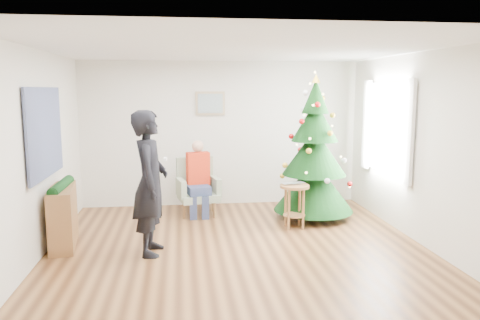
{
  "coord_description": "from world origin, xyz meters",
  "views": [
    {
      "loc": [
        -0.73,
        -5.94,
        2.1
      ],
      "look_at": [
        0.1,
        0.6,
        1.1
      ],
      "focal_mm": 35.0,
      "sensor_mm": 36.0,
      "label": 1
    }
  ],
  "objects": [
    {
      "name": "floor",
      "position": [
        0.0,
        0.0,
        0.0
      ],
      "size": [
        5.0,
        5.0,
        0.0
      ],
      "primitive_type": "plane",
      "color": "brown",
      "rests_on": "ground"
    },
    {
      "name": "ceiling",
      "position": [
        0.0,
        0.0,
        2.6
      ],
      "size": [
        5.0,
        5.0,
        0.0
      ],
      "primitive_type": "plane",
      "rotation": [
        3.14,
        0.0,
        0.0
      ],
      "color": "white",
      "rests_on": "wall_back"
    },
    {
      "name": "wall_back",
      "position": [
        0.0,
        2.5,
        1.3
      ],
      "size": [
        5.0,
        0.0,
        5.0
      ],
      "primitive_type": "plane",
      "rotation": [
        1.57,
        0.0,
        0.0
      ],
      "color": "silver",
      "rests_on": "floor"
    },
    {
      "name": "wall_front",
      "position": [
        0.0,
        -2.5,
        1.3
      ],
      "size": [
        5.0,
        0.0,
        5.0
      ],
      "primitive_type": "plane",
      "rotation": [
        -1.57,
        0.0,
        0.0
      ],
      "color": "silver",
      "rests_on": "floor"
    },
    {
      "name": "wall_left",
      "position": [
        -2.5,
        0.0,
        1.3
      ],
      "size": [
        0.0,
        5.0,
        5.0
      ],
      "primitive_type": "plane",
      "rotation": [
        1.57,
        0.0,
        1.57
      ],
      "color": "silver",
      "rests_on": "floor"
    },
    {
      "name": "wall_right",
      "position": [
        2.5,
        0.0,
        1.3
      ],
      "size": [
        0.0,
        5.0,
        5.0
      ],
      "primitive_type": "plane",
      "rotation": [
        1.57,
        0.0,
        -1.57
      ],
      "color": "silver",
      "rests_on": "floor"
    },
    {
      "name": "window_panel",
      "position": [
        2.47,
        1.0,
        1.5
      ],
      "size": [
        0.04,
        1.3,
        1.4
      ],
      "primitive_type": "cube",
      "color": "white",
      "rests_on": "wall_right"
    },
    {
      "name": "curtains",
      "position": [
        2.44,
        1.0,
        1.5
      ],
      "size": [
        0.05,
        1.75,
        1.5
      ],
      "color": "white",
      "rests_on": "wall_right"
    },
    {
      "name": "christmas_tree",
      "position": [
        1.41,
        1.36,
        1.05
      ],
      "size": [
        1.29,
        1.29,
        2.34
      ],
      "rotation": [
        0.0,
        0.0,
        0.01
      ],
      "color": "#3F2816",
      "rests_on": "floor"
    },
    {
      "name": "stool",
      "position": [
        0.96,
        0.82,
        0.34
      ],
      "size": [
        0.45,
        0.45,
        0.67
      ],
      "rotation": [
        0.0,
        0.0,
        -0.04
      ],
      "color": "brown",
      "rests_on": "floor"
    },
    {
      "name": "laptop",
      "position": [
        0.96,
        0.82,
        0.68
      ],
      "size": [
        0.42,
        0.34,
        0.03
      ],
      "primitive_type": "imported",
      "rotation": [
        0.0,
        0.0,
        0.31
      ],
      "color": "silver",
      "rests_on": "stool"
    },
    {
      "name": "armchair",
      "position": [
        -0.47,
        1.81,
        0.35
      ],
      "size": [
        0.76,
        0.72,
        0.95
      ],
      "rotation": [
        0.0,
        0.0,
        0.19
      ],
      "color": "gray",
      "rests_on": "floor"
    },
    {
      "name": "seated_person",
      "position": [
        -0.45,
        1.76,
        0.63
      ],
      "size": [
        0.42,
        0.57,
        1.25
      ],
      "rotation": [
        0.0,
        0.0,
        0.19
      ],
      "color": "navy",
      "rests_on": "armchair"
    },
    {
      "name": "standing_man",
      "position": [
        -1.13,
        -0.03,
        0.92
      ],
      "size": [
        0.49,
        0.7,
        1.85
      ],
      "primitive_type": "imported",
      "rotation": [
        0.0,
        0.0,
        1.5
      ],
      "color": "black",
      "rests_on": "floor"
    },
    {
      "name": "game_controller",
      "position": [
        -0.93,
        -0.06,
        1.23
      ],
      "size": [
        0.04,
        0.13,
        0.04
      ],
      "primitive_type": "cube",
      "rotation": [
        0.0,
        0.0,
        -0.07
      ],
      "color": "white",
      "rests_on": "standing_man"
    },
    {
      "name": "console",
      "position": [
        -2.33,
        0.43,
        0.4
      ],
      "size": [
        0.44,
        1.03,
        0.8
      ],
      "primitive_type": "cube",
      "rotation": [
        0.0,
        0.0,
        0.14
      ],
      "color": "brown",
      "rests_on": "floor"
    },
    {
      "name": "garland",
      "position": [
        -2.33,
        0.43,
        0.82
      ],
      "size": [
        0.14,
        0.9,
        0.14
      ],
      "primitive_type": "cylinder",
      "rotation": [
        1.57,
        0.0,
        0.0
      ],
      "color": "black",
      "rests_on": "console"
    },
    {
      "name": "tapestry",
      "position": [
        -2.46,
        0.3,
        1.55
      ],
      "size": [
        0.03,
        1.5,
        1.15
      ],
      "primitive_type": "cube",
      "color": "black",
      "rests_on": "wall_left"
    },
    {
      "name": "framed_picture",
      "position": [
        -0.2,
        2.46,
        1.85
      ],
      "size": [
        0.52,
        0.05,
        0.42
      ],
      "color": "tan",
      "rests_on": "wall_back"
    }
  ]
}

